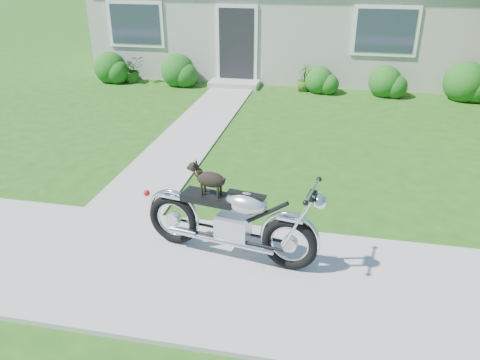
# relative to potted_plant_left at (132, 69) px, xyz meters

# --- Properties ---
(ground) EXTENTS (80.00, 80.00, 0.00)m
(ground) POSITION_rel_potted_plant_left_xyz_m (4.55, -8.55, -0.39)
(ground) COLOR #235114
(ground) RESTS_ON ground
(sidewalk) EXTENTS (24.00, 2.20, 0.04)m
(sidewalk) POSITION_rel_potted_plant_left_xyz_m (4.55, -8.55, -0.37)
(sidewalk) COLOR #9E9B93
(sidewalk) RESTS_ON ground
(walkway) EXTENTS (1.20, 8.00, 0.03)m
(walkway) POSITION_rel_potted_plant_left_xyz_m (3.05, -3.55, -0.37)
(walkway) COLOR #9E9B93
(walkway) RESTS_ON ground
(shrub_row) EXTENTS (10.80, 1.07, 1.07)m
(shrub_row) POSITION_rel_potted_plant_left_xyz_m (4.67, -0.05, 0.02)
(shrub_row) COLOR #1C5817
(shrub_row) RESTS_ON ground
(potted_plant_left) EXTENTS (0.92, 0.92, 0.77)m
(potted_plant_left) POSITION_rel_potted_plant_left_xyz_m (0.00, 0.00, 0.00)
(potted_plant_left) COLOR #205015
(potted_plant_left) RESTS_ON ground
(potted_plant_right) EXTENTS (0.56, 0.56, 0.73)m
(potted_plant_right) POSITION_rel_potted_plant_left_xyz_m (5.03, 0.00, -0.02)
(potted_plant_right) COLOR #325D19
(potted_plant_right) RESTS_ON ground
(motorcycle_with_dog) EXTENTS (2.21, 0.70, 1.16)m
(motorcycle_with_dog) POSITION_rel_potted_plant_left_xyz_m (4.84, -8.20, 0.16)
(motorcycle_with_dog) COLOR black
(motorcycle_with_dog) RESTS_ON sidewalk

